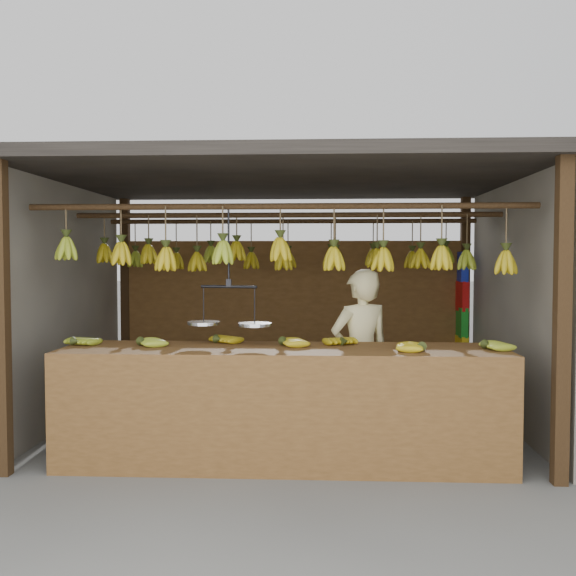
{
  "coord_description": "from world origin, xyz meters",
  "views": [
    {
      "loc": [
        0.31,
        -6.03,
        1.59
      ],
      "look_at": [
        0.0,
        0.3,
        1.3
      ],
      "focal_mm": 40.0,
      "sensor_mm": 36.0,
      "label": 1
    }
  ],
  "objects": [
    {
      "name": "balance_scale",
      "position": [
        -0.41,
        -1.0,
        1.13
      ],
      "size": [
        0.67,
        0.35,
        0.94
      ],
      "color": "black",
      "rests_on": "ground"
    },
    {
      "name": "stall",
      "position": [
        0.0,
        0.33,
        1.97
      ],
      "size": [
        4.3,
        3.3,
        2.4
      ],
      "color": "#301F0F",
      "rests_on": "ground"
    },
    {
      "name": "ground",
      "position": [
        0.0,
        0.0,
        0.0
      ],
      "size": [
        80.0,
        80.0,
        0.0
      ],
      "primitive_type": "plane",
      "color": "#5B5B57"
    },
    {
      "name": "bag_bundles",
      "position": [
        1.94,
        1.35,
        1.02
      ],
      "size": [
        0.08,
        0.26,
        1.3
      ],
      "color": "#1426BF",
      "rests_on": "ground"
    },
    {
      "name": "counter",
      "position": [
        0.03,
        -1.23,
        0.71
      ],
      "size": [
        3.48,
        0.78,
        0.96
      ],
      "color": "brown",
      "rests_on": "ground"
    },
    {
      "name": "hanging_bananas",
      "position": [
        -0.01,
        -0.01,
        1.6
      ],
      "size": [
        3.66,
        2.25,
        0.39
      ],
      "color": "#92A523",
      "rests_on": "ground"
    },
    {
      "name": "vendor",
      "position": [
        0.66,
        -0.6,
        0.75
      ],
      "size": [
        0.65,
        0.55,
        1.5
      ],
      "primitive_type": "imported",
      "rotation": [
        0.0,
        0.0,
        3.57
      ],
      "color": "beige",
      "rests_on": "ground"
    }
  ]
}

